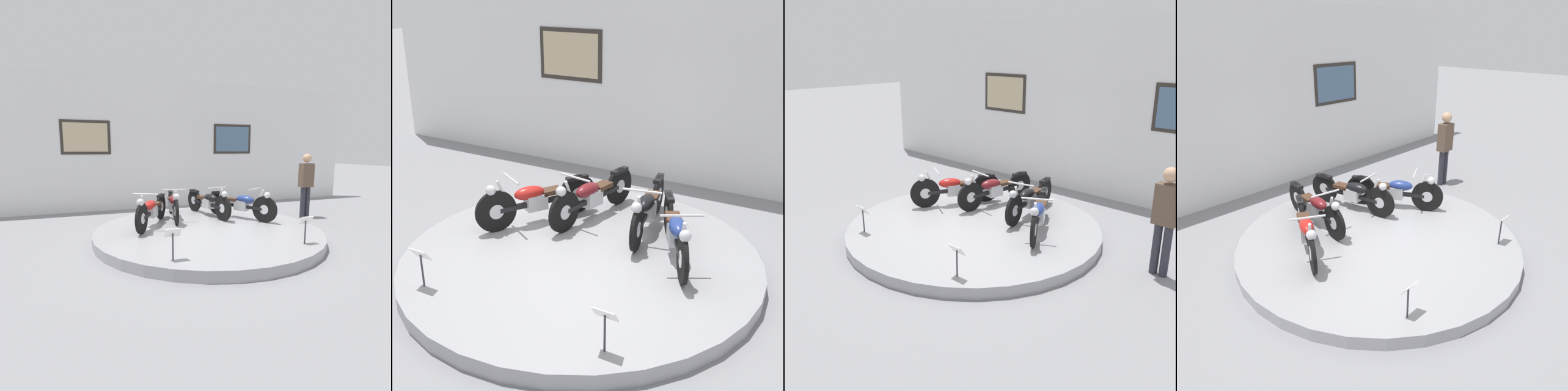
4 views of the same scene
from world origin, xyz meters
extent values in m
plane|color=gray|center=(0.00, 0.00, 0.00)|extent=(60.00, 60.00, 0.00)
cylinder|color=#99999E|center=(0.00, 0.00, 0.10)|extent=(4.81, 4.81, 0.20)
cube|color=white|center=(0.00, 3.80, 2.04)|extent=(14.00, 0.20, 4.08)
cube|color=#2D2823|center=(-2.40, 3.69, 2.24)|extent=(1.40, 0.02, 1.00)
cube|color=#C6B289|center=(-2.40, 3.69, 2.24)|extent=(1.24, 0.02, 0.84)
cylinder|color=black|center=(-1.43, 0.01, 0.51)|extent=(0.36, 0.57, 0.63)
cylinder|color=silver|center=(-1.43, 0.01, 0.51)|extent=(0.17, 0.22, 0.22)
cylinder|color=black|center=(-0.76, 1.18, 0.51)|extent=(0.36, 0.57, 0.63)
cylinder|color=silver|center=(-0.76, 1.18, 0.51)|extent=(0.17, 0.22, 0.22)
cube|color=black|center=(-1.09, 0.59, 0.51)|extent=(0.68, 1.11, 0.07)
cube|color=silver|center=(-1.11, 0.56, 0.53)|extent=(0.33, 0.38, 0.24)
ellipsoid|color=red|center=(-1.16, 0.47, 0.69)|extent=(0.43, 0.53, 0.20)
cube|color=#472D1E|center=(-0.98, 0.78, 0.65)|extent=(0.33, 0.38, 0.07)
cube|color=black|center=(-0.76, 1.18, 0.78)|extent=(0.27, 0.36, 0.06)
cylinder|color=silver|center=(-1.36, 0.13, 0.71)|extent=(0.16, 0.24, 0.54)
cylinder|color=silver|center=(-1.30, 0.23, 0.97)|extent=(0.48, 0.30, 0.03)
sphere|color=silver|center=(-1.46, -0.05, 0.85)|extent=(0.15, 0.15, 0.15)
cylinder|color=black|center=(-0.57, 0.49, 0.51)|extent=(0.15, 0.62, 0.62)
cylinder|color=silver|center=(-0.57, 0.49, 0.51)|extent=(0.10, 0.22, 0.22)
cylinder|color=black|center=(-0.35, 1.82, 0.51)|extent=(0.15, 0.62, 0.62)
cylinder|color=silver|center=(-0.35, 1.82, 0.51)|extent=(0.10, 0.22, 0.22)
cube|color=black|center=(-0.46, 1.15, 0.51)|extent=(0.27, 1.24, 0.07)
cube|color=silver|center=(-0.47, 1.12, 0.53)|extent=(0.25, 0.35, 0.24)
ellipsoid|color=maroon|center=(-0.48, 1.02, 0.69)|extent=(0.30, 0.51, 0.20)
cube|color=#472D1E|center=(-0.42, 1.37, 0.65)|extent=(0.25, 0.35, 0.07)
cube|color=black|center=(-0.35, 1.82, 0.77)|extent=(0.16, 0.37, 0.06)
cylinder|color=silver|center=(-0.54, 0.64, 0.71)|extent=(0.08, 0.25, 0.54)
cylinder|color=silver|center=(-0.53, 0.74, 0.97)|extent=(0.54, 0.12, 0.03)
sphere|color=silver|center=(-0.58, 0.43, 0.85)|extent=(0.15, 0.15, 0.15)
cylinder|color=black|center=(0.59, 0.49, 0.50)|extent=(0.17, 0.61, 0.61)
cylinder|color=silver|center=(0.59, 0.49, 0.50)|extent=(0.10, 0.22, 0.21)
cylinder|color=black|center=(0.33, 1.82, 0.50)|extent=(0.17, 0.61, 0.61)
cylinder|color=silver|center=(0.33, 1.82, 0.50)|extent=(0.10, 0.22, 0.21)
cube|color=black|center=(0.46, 1.15, 0.50)|extent=(0.30, 1.23, 0.07)
cube|color=silver|center=(0.47, 1.12, 0.52)|extent=(0.26, 0.35, 0.24)
ellipsoid|color=black|center=(0.49, 1.02, 0.68)|extent=(0.31, 0.51, 0.20)
cube|color=#472D1E|center=(0.42, 1.37, 0.64)|extent=(0.26, 0.35, 0.07)
cube|color=black|center=(0.33, 1.82, 0.76)|extent=(0.17, 0.37, 0.06)
cylinder|color=silver|center=(0.56, 0.64, 0.70)|extent=(0.09, 0.25, 0.54)
cylinder|color=silver|center=(0.54, 0.74, 0.96)|extent=(0.54, 0.13, 0.03)
sphere|color=silver|center=(0.60, 0.43, 0.84)|extent=(0.15, 0.15, 0.15)
cylinder|color=black|center=(1.42, 0.00, 0.51)|extent=(0.35, 0.57, 0.62)
cylinder|color=silver|center=(1.42, 0.00, 0.51)|extent=(0.16, 0.22, 0.22)
cylinder|color=black|center=(0.77, 1.18, 0.51)|extent=(0.35, 0.57, 0.62)
cylinder|color=silver|center=(0.77, 1.18, 0.51)|extent=(0.16, 0.22, 0.22)
cube|color=black|center=(1.09, 0.59, 0.51)|extent=(0.67, 1.12, 0.07)
cube|color=silver|center=(1.11, 0.56, 0.53)|extent=(0.33, 0.38, 0.24)
ellipsoid|color=navy|center=(1.16, 0.47, 0.69)|extent=(0.43, 0.53, 0.20)
cube|color=#472D1E|center=(0.99, 0.78, 0.65)|extent=(0.33, 0.38, 0.07)
cube|color=black|center=(0.77, 1.18, 0.77)|extent=(0.26, 0.36, 0.06)
cylinder|color=silver|center=(1.35, 0.13, 0.71)|extent=(0.16, 0.24, 0.54)
cylinder|color=silver|center=(1.30, 0.23, 0.97)|extent=(0.49, 0.29, 0.03)
sphere|color=silver|center=(1.45, -0.05, 0.85)|extent=(0.15, 0.15, 0.15)
cylinder|color=#333338|center=(-1.24, -1.64, 0.41)|extent=(0.02, 0.02, 0.42)
cube|color=white|center=(-1.24, -1.64, 0.63)|extent=(0.26, 0.11, 0.15)
cylinder|color=#333338|center=(1.24, -1.64, 0.41)|extent=(0.02, 0.02, 0.42)
cube|color=white|center=(1.24, -1.64, 0.63)|extent=(0.26, 0.11, 0.15)
camera|label=1|loc=(-2.42, -5.99, 1.89)|focal=28.00mm
camera|label=2|loc=(3.30, -5.59, 3.68)|focal=50.00mm
camera|label=3|loc=(5.67, -5.85, 3.53)|focal=42.00mm
camera|label=4|loc=(-4.29, -3.93, 3.55)|focal=35.00mm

